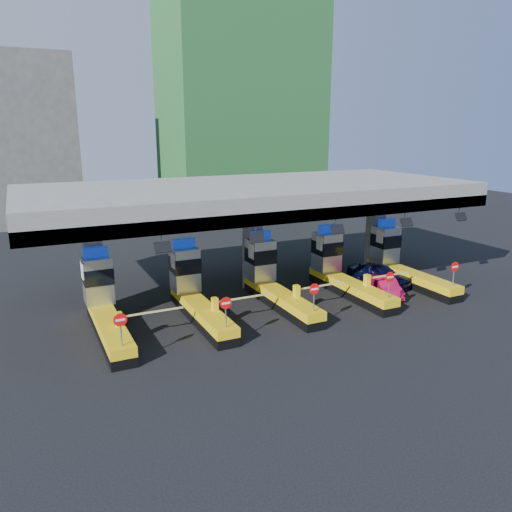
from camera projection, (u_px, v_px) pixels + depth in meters
name	position (u px, v px, depth m)	size (l,w,h in m)	color
ground	(273.00, 303.00, 30.65)	(120.00, 120.00, 0.00)	black
toll_canopy	(253.00, 197.00, 31.63)	(28.00, 12.09, 7.00)	slate
toll_lane_far_left	(104.00, 304.00, 26.37)	(4.43, 8.00, 4.16)	black
toll_lane_left	(194.00, 291.00, 28.46)	(4.43, 8.00, 4.16)	black
toll_lane_center	(271.00, 280.00, 30.55)	(4.43, 8.00, 4.16)	black
toll_lane_right	(339.00, 270.00, 32.64)	(4.43, 8.00, 4.16)	black
toll_lane_far_right	(399.00, 261.00, 34.73)	(4.43, 8.00, 4.16)	black
bg_building_scaffold	(240.00, 97.00, 60.13)	(18.00, 12.00, 28.00)	#1E5926
bg_building_concrete	(6.00, 141.00, 54.01)	(14.00, 10.00, 18.00)	#4C4C49
van	(379.00, 275.00, 33.80)	(1.80, 4.48, 1.53)	black
red_car	(385.00, 286.00, 31.88)	(1.26, 3.61, 1.19)	#B40D39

